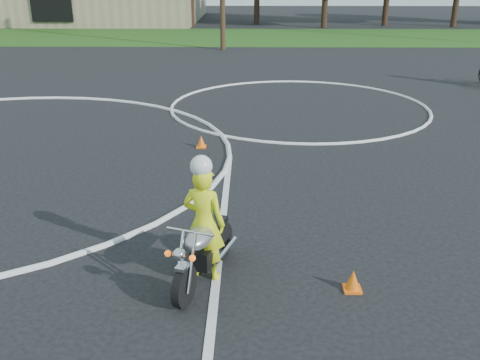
{
  "coord_description": "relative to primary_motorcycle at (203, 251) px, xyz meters",
  "views": [
    {
      "loc": [
        6.44,
        -8.61,
        4.01
      ],
      "look_at": [
        6.31,
        -1.2,
        1.1
      ],
      "focal_mm": 40.0,
      "sensor_mm": 36.0,
      "label": 1
    }
  ],
  "objects": [
    {
      "name": "grass_strip",
      "position": [
        -5.83,
        29.23,
        -0.46
      ],
      "size": [
        120.0,
        10.0,
        0.02
      ],
      "primitive_type": "cube",
      "color": "#1E4714",
      "rests_on": "ground"
    },
    {
      "name": "course_markings",
      "position": [
        -3.66,
        6.59,
        -0.46
      ],
      "size": [
        19.05,
        19.05,
        0.12
      ],
      "color": "silver",
      "rests_on": "ground"
    },
    {
      "name": "primary_motorcycle",
      "position": [
        0.0,
        0.0,
        0.0
      ],
      "size": [
        0.88,
        1.78,
        0.97
      ],
      "rotation": [
        0.0,
        0.0,
        -0.33
      ],
      "color": "black",
      "rests_on": "ground"
    },
    {
      "name": "rider_primary_grp",
      "position": [
        0.01,
        0.13,
        0.4
      ],
      "size": [
        0.69,
        0.57,
        1.81
      ],
      "rotation": [
        0.0,
        0.0,
        -0.33
      ],
      "color": "#E3F119",
      "rests_on": "ground"
    },
    {
      "name": "traffic_cones",
      "position": [
        1.15,
        6.69,
        -0.34
      ],
      "size": [
        21.34,
        11.63,
        0.3
      ],
      "color": "#FF660D",
      "rests_on": "ground"
    }
  ]
}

